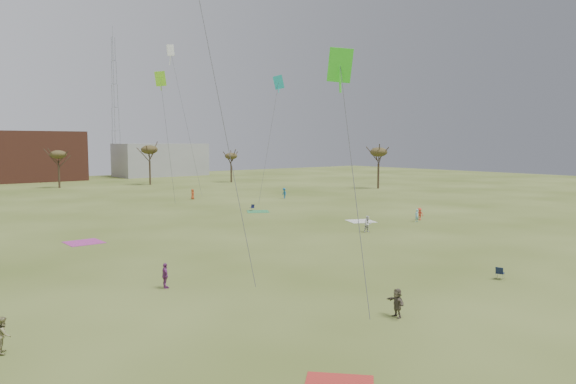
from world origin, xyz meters
TOP-DOWN VIEW (x-y plane):
  - ground at (0.00, 0.00)m, footprint 260.00×260.00m
  - spectator_fore_b at (-21.01, 6.11)m, footprint 0.82×0.94m
  - spectator_fore_c at (-3.68, -1.79)m, footprint 0.85×1.52m
  - flyer_mid_b at (26.46, 19.47)m, footprint 0.71×1.04m
  - flyer_mid_c at (24.99, 18.80)m, footprint 0.57×0.40m
  - spectator_mid_d at (-10.76, 11.19)m, footprint 0.56×1.01m
  - spectator_mid_e at (15.14, 17.50)m, footprint 0.95×0.80m
  - flyer_far_b at (16.65, 57.48)m, footprint 0.97×0.96m
  - flyer_far_c at (29.14, 48.98)m, footprint 0.85×1.25m
  - blanket_cream at (20.24, 23.26)m, footprint 3.91×3.91m
  - blanket_plum at (-9.71, 30.28)m, footprint 3.16×3.16m
  - blanket_olive at (15.86, 38.05)m, footprint 3.96×3.96m
  - camp_chair_center at (8.01, -1.12)m, footprint 0.66×0.63m
  - camp_chair_right at (15.71, 39.20)m, footprint 0.69×0.66m
  - kites_aloft at (1.89, 29.29)m, footprint 60.66×70.44m
  - tree_line at (-2.85, 79.12)m, footprint 117.44×49.32m
  - building_brick at (5.00, 120.00)m, footprint 26.00×16.00m
  - building_grey at (40.00, 118.00)m, footprint 24.00×12.00m
  - radio_tower at (30.00, 125.00)m, footprint 1.51×1.72m

SIDE VIEW (x-z plane):
  - ground at x=0.00m, z-range 0.00..0.00m
  - blanket_cream at x=20.24m, z-range -0.01..0.02m
  - blanket_plum at x=-9.71m, z-range -0.01..0.02m
  - blanket_olive at x=15.86m, z-range -0.01..0.02m
  - camp_chair_center at x=8.01m, z-range -0.18..0.69m
  - camp_chair_right at x=15.71m, z-range -0.18..0.69m
  - flyer_mid_b at x=26.46m, z-range 0.00..1.49m
  - flyer_mid_c at x=24.99m, z-range 0.00..1.52m
  - spectator_fore_c at x=-3.68m, z-range 0.00..1.57m
  - spectator_fore_b at x=-21.01m, z-range 0.00..1.64m
  - spectator_mid_d at x=-10.76m, z-range 0.00..1.64m
  - flyer_far_b at x=16.65m, z-range 0.00..1.69m
  - spectator_mid_e at x=15.14m, z-range 0.00..1.72m
  - flyer_far_c at x=29.14m, z-range 0.00..1.78m
  - building_grey at x=40.00m, z-range 0.00..9.00m
  - building_brick at x=5.00m, z-range 0.00..12.00m
  - tree_line at x=-2.85m, z-range 2.63..11.54m
  - radio_tower at x=30.00m, z-range -1.29..39.71m
  - kites_aloft at x=1.89m, z-range 7.68..32.89m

